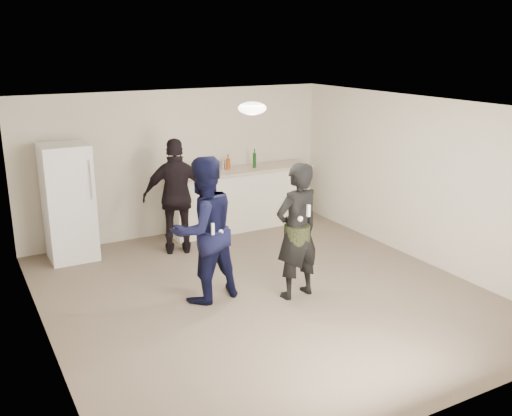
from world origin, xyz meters
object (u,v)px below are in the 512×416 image
counter (241,200)px  shaker (223,165)px  woman (297,231)px  fridge (68,202)px  spectator (177,197)px  man (204,230)px

counter → shaker: shaker is taller
counter → woman: woman is taller
fridge → spectator: 1.66m
counter → woman: size_ratio=1.44×
man → woman: (1.10, -0.50, -0.05)m
fridge → spectator: bearing=-20.0°
fridge → woman: (2.32, -2.86, 0.01)m
man → spectator: bearing=-110.3°
counter → man: 3.05m
shaker → spectator: size_ratio=0.09×
shaker → woman: (-0.40, -3.06, -0.27)m
fridge → shaker: 2.73m
counter → man: size_ratio=1.36×
shaker → spectator: (-1.15, -0.76, -0.25)m
spectator → man: bearing=99.4°
shaker → woman: 3.10m
fridge → woman: bearing=-51.0°
counter → spectator: spectator is taller
woman → spectator: (-0.76, 2.30, 0.02)m
shaker → woman: size_ratio=0.09×
counter → spectator: (-1.44, -0.64, 0.40)m
man → fridge: bearing=-72.3°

